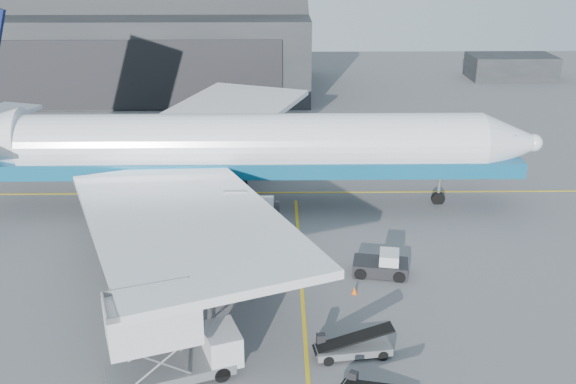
{
  "coord_description": "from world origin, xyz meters",
  "views": [
    {
      "loc": [
        -1.53,
        -36.46,
        22.62
      ],
      "look_at": [
        -0.85,
        8.89,
        4.5
      ],
      "focal_mm": 40.0,
      "sensor_mm": 36.0,
      "label": 1
    }
  ],
  "objects_px": {
    "catering_truck": "(166,340)",
    "pushback_tug": "(382,265)",
    "belt_loader_a": "(352,347)",
    "airliner": "(228,148)"
  },
  "relations": [
    {
      "from": "catering_truck",
      "to": "belt_loader_a",
      "type": "bearing_deg",
      "value": -8.78
    },
    {
      "from": "airliner",
      "to": "pushback_tug",
      "type": "bearing_deg",
      "value": -47.52
    },
    {
      "from": "pushback_tug",
      "to": "belt_loader_a",
      "type": "relative_size",
      "value": 0.88
    },
    {
      "from": "airliner",
      "to": "catering_truck",
      "type": "height_order",
      "value": "airliner"
    },
    {
      "from": "catering_truck",
      "to": "pushback_tug",
      "type": "relative_size",
      "value": 1.84
    },
    {
      "from": "catering_truck",
      "to": "pushback_tug",
      "type": "bearing_deg",
      "value": 21.11
    },
    {
      "from": "airliner",
      "to": "catering_truck",
      "type": "xyz_separation_m",
      "value": [
        -1.64,
        -24.53,
        -2.91
      ]
    },
    {
      "from": "pushback_tug",
      "to": "belt_loader_a",
      "type": "bearing_deg",
      "value": -98.09
    },
    {
      "from": "airliner",
      "to": "pushback_tug",
      "type": "height_order",
      "value": "airliner"
    },
    {
      "from": "airliner",
      "to": "belt_loader_a",
      "type": "xyz_separation_m",
      "value": [
        8.62,
        -22.55,
        -4.89
      ]
    }
  ]
}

